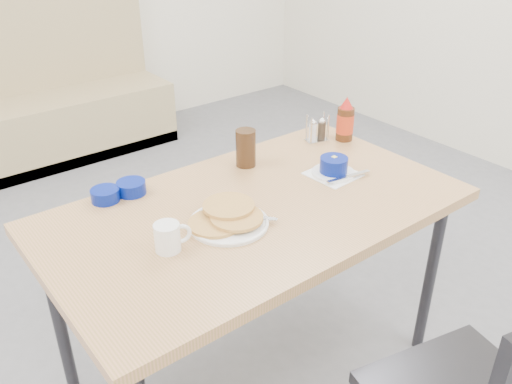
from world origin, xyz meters
TOP-DOWN VIEW (x-y plane):
  - booth_bench at (0.00, 2.78)m, footprint 1.90×0.56m
  - dining_table at (0.00, 0.25)m, footprint 1.40×0.80m
  - pancake_plate at (-0.14, 0.21)m, footprint 0.26×0.25m
  - coffee_mug at (-0.35, 0.20)m, footprint 0.11×0.08m
  - grits_setting at (0.37, 0.25)m, footprint 0.20×0.18m
  - creamer_bowl at (-0.38, 0.59)m, footprint 0.10×0.10m
  - butter_bowl at (-0.29, 0.58)m, footprint 0.10×0.10m
  - amber_tumbler at (0.16, 0.52)m, footprint 0.09×0.09m
  - condiment_caddy at (0.54, 0.52)m, footprint 0.10×0.08m
  - syrup_bottle at (0.64, 0.46)m, footprint 0.07×0.07m

SIDE VIEW (x-z plane):
  - booth_bench at x=0.00m, z-range -0.26..0.96m
  - dining_table at x=0.00m, z-range 0.32..1.08m
  - pancake_plate at x=-0.14m, z-range 0.76..0.80m
  - creamer_bowl at x=-0.38m, z-range 0.76..0.80m
  - butter_bowl at x=-0.29m, z-range 0.76..0.80m
  - grits_setting at x=0.37m, z-range 0.75..0.83m
  - condiment_caddy at x=0.54m, z-range 0.74..0.86m
  - coffee_mug at x=-0.35m, z-range 0.76..0.85m
  - amber_tumbler at x=0.16m, z-range 0.76..0.90m
  - syrup_bottle at x=0.64m, z-range 0.75..0.94m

